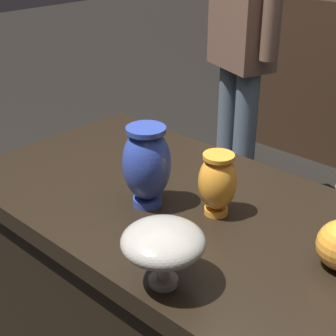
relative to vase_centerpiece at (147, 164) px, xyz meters
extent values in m
cube|color=black|center=(0.08, 0.06, -0.53)|extent=(1.10, 0.59, 0.75)
cube|color=black|center=(0.08, 0.06, -0.13)|extent=(1.20, 0.64, 0.05)
cylinder|color=#2D429E|center=(0.00, 0.00, -0.10)|extent=(0.07, 0.07, 0.02)
ellipsoid|color=#2D429E|center=(0.00, 0.00, 0.00)|extent=(0.12, 0.12, 0.18)
cylinder|color=#2D429E|center=(0.00, 0.00, 0.09)|extent=(0.09, 0.09, 0.01)
cylinder|color=orange|center=(0.15, 0.08, -0.10)|extent=(0.06, 0.06, 0.01)
ellipsoid|color=orange|center=(0.15, 0.08, -0.03)|extent=(0.09, 0.09, 0.14)
cylinder|color=orange|center=(0.15, 0.08, 0.04)|extent=(0.07, 0.07, 0.01)
cylinder|color=gray|center=(0.23, -0.19, -0.10)|extent=(0.06, 0.06, 0.01)
cylinder|color=gray|center=(0.23, -0.19, -0.07)|extent=(0.02, 0.02, 0.05)
ellipsoid|color=gray|center=(0.23, -0.19, -0.01)|extent=(0.16, 0.16, 0.07)
cylinder|color=slate|center=(-0.52, 1.18, -0.52)|extent=(0.11, 0.11, 0.79)
cylinder|color=slate|center=(-0.66, 1.23, -0.52)|extent=(0.11, 0.11, 0.79)
camera|label=1|loc=(0.77, -0.76, 0.53)|focal=54.78mm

